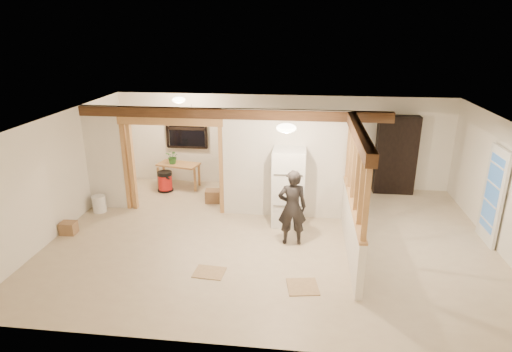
# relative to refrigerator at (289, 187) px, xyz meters

# --- Properties ---
(floor) EXTENTS (9.00, 6.50, 0.01)m
(floor) POSITION_rel_refrigerator_xyz_m (-0.32, -0.80, -0.86)
(floor) COLOR #C4B191
(floor) RESTS_ON ground
(ceiling) EXTENTS (9.00, 6.50, 0.01)m
(ceiling) POSITION_rel_refrigerator_xyz_m (-0.32, -0.80, 1.64)
(ceiling) COLOR white
(wall_back) EXTENTS (9.00, 0.01, 2.50)m
(wall_back) POSITION_rel_refrigerator_xyz_m (-0.32, 2.45, 0.39)
(wall_back) COLOR white
(wall_back) RESTS_ON floor
(wall_front) EXTENTS (9.00, 0.01, 2.50)m
(wall_front) POSITION_rel_refrigerator_xyz_m (-0.32, -4.05, 0.39)
(wall_front) COLOR white
(wall_front) RESTS_ON floor
(wall_left) EXTENTS (0.01, 6.50, 2.50)m
(wall_left) POSITION_rel_refrigerator_xyz_m (-4.82, -0.80, 0.39)
(wall_left) COLOR white
(wall_left) RESTS_ON floor
(wall_right) EXTENTS (0.01, 6.50, 2.50)m
(wall_right) POSITION_rel_refrigerator_xyz_m (4.18, -0.80, 0.39)
(wall_right) COLOR white
(wall_right) RESTS_ON floor
(partition_left_stub) EXTENTS (0.90, 0.12, 2.50)m
(partition_left_stub) POSITION_rel_refrigerator_xyz_m (-4.37, 0.40, 0.39)
(partition_left_stub) COLOR silver
(partition_left_stub) RESTS_ON floor
(partition_center) EXTENTS (2.80, 0.12, 2.50)m
(partition_center) POSITION_rel_refrigerator_xyz_m (-0.12, 0.40, 0.39)
(partition_center) COLOR silver
(partition_center) RESTS_ON floor
(doorway_frame) EXTENTS (2.46, 0.14, 2.20)m
(doorway_frame) POSITION_rel_refrigerator_xyz_m (-2.72, 0.40, 0.24)
(doorway_frame) COLOR #B4824B
(doorway_frame) RESTS_ON floor
(header_beam_back) EXTENTS (7.00, 0.18, 0.22)m
(header_beam_back) POSITION_rel_refrigerator_xyz_m (-1.32, 0.40, 1.52)
(header_beam_back) COLOR #4B2E19
(header_beam_back) RESTS_ON ceiling
(header_beam_right) EXTENTS (0.18, 3.30, 0.22)m
(header_beam_right) POSITION_rel_refrigerator_xyz_m (1.28, -1.20, 1.52)
(header_beam_right) COLOR #4B2E19
(header_beam_right) RESTS_ON ceiling
(pony_wall) EXTENTS (0.12, 3.20, 1.00)m
(pony_wall) POSITION_rel_refrigerator_xyz_m (1.28, -1.20, -0.36)
(pony_wall) COLOR silver
(pony_wall) RESTS_ON floor
(stud_partition) EXTENTS (0.14, 3.20, 1.32)m
(stud_partition) POSITION_rel_refrigerator_xyz_m (1.28, -1.20, 0.80)
(stud_partition) COLOR #B4824B
(stud_partition) RESTS_ON pony_wall
(window_back) EXTENTS (1.12, 0.10, 1.10)m
(window_back) POSITION_rel_refrigerator_xyz_m (-2.92, 2.37, 0.69)
(window_back) COLOR black
(window_back) RESTS_ON wall_back
(french_door) EXTENTS (0.12, 0.86, 2.00)m
(french_door) POSITION_rel_refrigerator_xyz_m (4.10, -0.40, 0.14)
(french_door) COLOR white
(french_door) RESTS_ON floor
(ceiling_dome_main) EXTENTS (0.36, 0.36, 0.16)m
(ceiling_dome_main) POSITION_rel_refrigerator_xyz_m (-0.02, -1.30, 1.62)
(ceiling_dome_main) COLOR #FFEABF
(ceiling_dome_main) RESTS_ON ceiling
(ceiling_dome_util) EXTENTS (0.32, 0.32, 0.14)m
(ceiling_dome_util) POSITION_rel_refrigerator_xyz_m (-2.82, 1.50, 1.62)
(ceiling_dome_util) COLOR #FFEABF
(ceiling_dome_util) RESTS_ON ceiling
(hanging_bulb) EXTENTS (0.07, 0.07, 0.07)m
(hanging_bulb) POSITION_rel_refrigerator_xyz_m (-2.32, 0.80, 1.32)
(hanging_bulb) COLOR #FFD88C
(hanging_bulb) RESTS_ON ceiling
(refrigerator) EXTENTS (0.71, 0.69, 1.72)m
(refrigerator) POSITION_rel_refrigerator_xyz_m (0.00, 0.00, 0.00)
(refrigerator) COLOR white
(refrigerator) RESTS_ON floor
(woman) EXTENTS (0.62, 0.44, 1.58)m
(woman) POSITION_rel_refrigerator_xyz_m (0.12, -0.95, -0.07)
(woman) COLOR black
(woman) RESTS_ON floor
(work_table) EXTENTS (1.19, 0.76, 0.69)m
(work_table) POSITION_rel_refrigerator_xyz_m (-3.06, 1.89, -0.51)
(work_table) COLOR #B4824B
(work_table) RESTS_ON floor
(potted_plant) EXTENTS (0.43, 0.40, 0.39)m
(potted_plant) POSITION_rel_refrigerator_xyz_m (-3.19, 1.87, 0.03)
(potted_plant) COLOR #2A5B23
(potted_plant) RESTS_ON work_table
(shop_vac) EXTENTS (0.45, 0.45, 0.55)m
(shop_vac) POSITION_rel_refrigerator_xyz_m (-3.36, 1.60, -0.58)
(shop_vac) COLOR red
(shop_vac) RESTS_ON floor
(bookshelf) EXTENTS (1.03, 0.34, 2.07)m
(bookshelf) POSITION_rel_refrigerator_xyz_m (2.69, 2.21, 0.17)
(bookshelf) COLOR black
(bookshelf) RESTS_ON floor
(bucket) EXTENTS (0.40, 0.40, 0.40)m
(bucket) POSITION_rel_refrigerator_xyz_m (-4.50, 0.09, -0.66)
(bucket) COLOR white
(bucket) RESTS_ON floor
(box_util_a) EXTENTS (0.40, 0.35, 0.31)m
(box_util_a) POSITION_rel_refrigerator_xyz_m (-1.94, 1.00, -0.70)
(box_util_a) COLOR #906945
(box_util_a) RESTS_ON floor
(box_util_b) EXTENTS (0.33, 0.33, 0.28)m
(box_util_b) POSITION_rel_refrigerator_xyz_m (-4.31, 0.61, -0.72)
(box_util_b) COLOR #906945
(box_util_b) RESTS_ON floor
(box_front) EXTENTS (0.33, 0.27, 0.26)m
(box_front) POSITION_rel_refrigerator_xyz_m (-4.63, -1.09, -0.73)
(box_front) COLOR #906945
(box_front) RESTS_ON floor
(floor_panel_near) EXTENTS (0.59, 0.59, 0.02)m
(floor_panel_near) POSITION_rel_refrigerator_xyz_m (0.37, -2.52, -0.85)
(floor_panel_near) COLOR tan
(floor_panel_near) RESTS_ON floor
(floor_panel_far) EXTENTS (0.57, 0.47, 0.02)m
(floor_panel_far) POSITION_rel_refrigerator_xyz_m (-1.31, -2.26, -0.85)
(floor_panel_far) COLOR tan
(floor_panel_far) RESTS_ON floor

